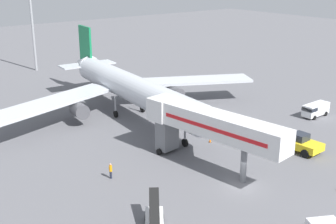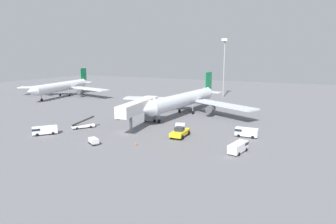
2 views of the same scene
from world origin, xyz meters
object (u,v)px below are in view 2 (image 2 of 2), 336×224
at_px(service_van_far_center, 44,130).
at_px(belt_loader_truck, 83,125).
at_px(service_van_near_center, 238,147).
at_px(ground_crew_worker_foreground, 117,117).
at_px(jet_bridge, 140,107).
at_px(service_van_rear_left, 246,132).
at_px(baggage_cart_outer_left, 94,141).
at_px(apron_light_mast, 224,57).
at_px(airplane_background, 63,86).
at_px(airplane_at_gate, 185,99).
at_px(baggage_cart_mid_right, 180,126).
at_px(safety_cone_bravo, 136,144).
at_px(pushback_tug, 180,132).
at_px(safety_cone_alpha, 169,124).

bearing_deg(service_van_far_center, belt_loader_truck, 66.46).
xyz_separation_m(service_van_near_center, ground_crew_worker_foreground, (-37.97, 12.64, -0.14)).
bearing_deg(jet_bridge, service_van_rear_left, 6.60).
distance_m(service_van_near_center, baggage_cart_outer_left, 29.84).
bearing_deg(apron_light_mast, service_van_rear_left, -69.38).
distance_m(belt_loader_truck, airplane_background, 62.90).
distance_m(airplane_at_gate, ground_crew_worker_foreground, 22.56).
xyz_separation_m(belt_loader_truck, baggage_cart_outer_left, (11.65, -9.61, 0.02)).
bearing_deg(service_van_rear_left, baggage_cart_mid_right, -178.69).
height_order(airplane_at_gate, jet_bridge, airplane_at_gate).
distance_m(jet_bridge, airplane_background, 69.26).
bearing_deg(baggage_cart_mid_right, safety_cone_bravo, -100.14).
height_order(service_van_far_center, ground_crew_worker_foreground, service_van_far_center).
bearing_deg(baggage_cart_outer_left, apron_light_mast, 86.09).
bearing_deg(airplane_background, service_van_far_center, -48.07).
xyz_separation_m(jet_bridge, pushback_tug, (12.90, -3.76, -4.26)).
xyz_separation_m(baggage_cart_mid_right, airplane_background, (-71.03, 30.28, 3.66)).
height_order(airplane_at_gate, ground_crew_worker_foreground, airplane_at_gate).
distance_m(belt_loader_truck, apron_light_mast, 73.45).
xyz_separation_m(baggage_cart_outer_left, ground_crew_worker_foreground, (-9.36, 21.13, 0.22)).
bearing_deg(airplane_at_gate, airplane_background, 169.86).
bearing_deg(pushback_tug, safety_cone_alpha, 128.20).
height_order(jet_bridge, baggage_cart_outer_left, jet_bridge).
height_order(jet_bridge, apron_light_mast, apron_light_mast).
bearing_deg(safety_cone_bravo, safety_cone_alpha, 94.37).
xyz_separation_m(service_van_rear_left, safety_cone_alpha, (-20.65, 2.19, -0.93)).
height_order(service_van_near_center, baggage_cart_mid_right, service_van_near_center).
relative_size(service_van_near_center, safety_cone_alpha, 10.41).
relative_size(service_van_far_center, ground_crew_worker_foreground, 2.96).
bearing_deg(airplane_at_gate, service_van_far_center, -118.16).
bearing_deg(belt_loader_truck, service_van_rear_left, 14.89).
xyz_separation_m(safety_cone_bravo, airplane_background, (-68.14, 46.43, 4.18)).
bearing_deg(service_van_near_center, pushback_tug, 162.00).
height_order(service_van_far_center, airplane_background, airplane_background).
relative_size(service_van_rear_left, service_van_far_center, 0.94).
xyz_separation_m(baggage_cart_mid_right, apron_light_mast, (-5.87, 59.37, 16.72)).
xyz_separation_m(baggage_cart_outer_left, airplane_background, (-59.76, 49.95, 3.77)).
xyz_separation_m(airplane_at_gate, service_van_far_center, (-20.19, -37.72, -3.49)).
bearing_deg(ground_crew_worker_foreground, airplane_at_gate, 50.96).
bearing_deg(jet_bridge, safety_cone_alpha, 42.10).
xyz_separation_m(service_van_near_center, baggage_cart_outer_left, (-28.61, -8.49, -0.36)).
bearing_deg(service_van_far_center, safety_cone_bravo, 6.73).
relative_size(belt_loader_truck, service_van_far_center, 1.04).
bearing_deg(service_van_far_center, airplane_at_gate, 61.84).
bearing_deg(airplane_at_gate, ground_crew_worker_foreground, -129.04).
height_order(belt_loader_truck, baggage_cart_outer_left, belt_loader_truck).
xyz_separation_m(ground_crew_worker_foreground, safety_cone_bravo, (17.74, -17.61, -0.63)).
xyz_separation_m(jet_bridge, belt_loader_truck, (-12.79, -7.37, -4.64)).
height_order(ground_crew_worker_foreground, airplane_background, airplane_background).
bearing_deg(service_van_far_center, service_van_near_center, 10.01).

